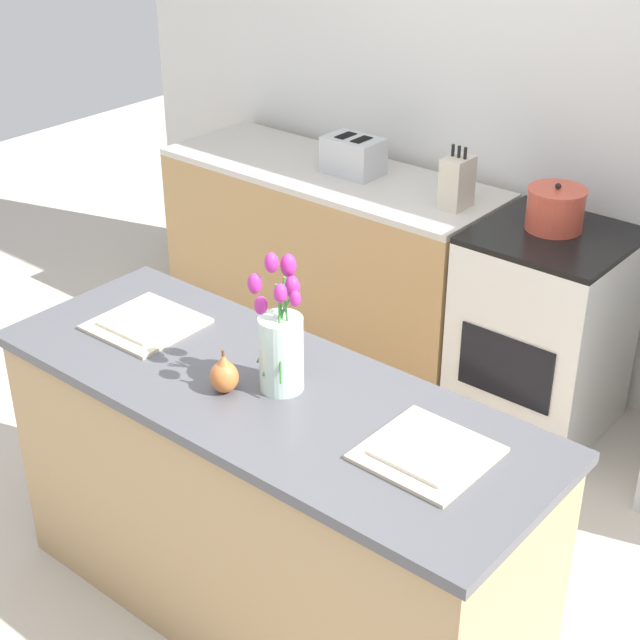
% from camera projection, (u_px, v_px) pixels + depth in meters
% --- Properties ---
extents(ground_plane, '(10.00, 10.00, 0.00)m').
position_uv_depth(ground_plane, '(273.00, 612.00, 3.31)').
color(ground_plane, beige).
extents(back_wall, '(5.20, 0.08, 2.70)m').
position_uv_depth(back_wall, '(592.00, 93.00, 4.01)').
color(back_wall, silver).
rests_on(back_wall, ground_plane).
extents(kitchen_island, '(1.80, 0.66, 0.90)m').
position_uv_depth(kitchen_island, '(270.00, 507.00, 3.09)').
color(kitchen_island, tan).
rests_on(kitchen_island, ground_plane).
extents(back_counter, '(1.68, 0.60, 0.88)m').
position_uv_depth(back_counter, '(330.00, 256.00, 4.77)').
color(back_counter, tan).
rests_on(back_counter, ground_plane).
extents(stove_range, '(0.60, 0.61, 0.88)m').
position_uv_depth(stove_range, '(543.00, 330.00, 4.12)').
color(stove_range, silver).
rests_on(stove_range, ground_plane).
extents(flower_vase, '(0.17, 0.16, 0.42)m').
position_uv_depth(flower_vase, '(281.00, 343.00, 2.81)').
color(flower_vase, silver).
rests_on(flower_vase, kitchen_island).
extents(pear_figurine, '(0.08, 0.08, 0.14)m').
position_uv_depth(pear_figurine, '(224.00, 375.00, 2.83)').
color(pear_figurine, '#C66B33').
rests_on(pear_figurine, kitchen_island).
extents(plate_setting_left, '(0.32, 0.32, 0.02)m').
position_uv_depth(plate_setting_left, '(146.00, 323.00, 3.20)').
color(plate_setting_left, beige).
rests_on(plate_setting_left, kitchen_island).
extents(plate_setting_right, '(0.32, 0.32, 0.02)m').
position_uv_depth(plate_setting_right, '(427.00, 452.00, 2.58)').
color(plate_setting_right, beige).
rests_on(plate_setting_right, kitchen_island).
extents(toaster, '(0.28, 0.18, 0.17)m').
position_uv_depth(toaster, '(353.00, 156.00, 4.48)').
color(toaster, '#B7BABC').
rests_on(toaster, back_counter).
extents(cooking_pot, '(0.24, 0.24, 0.20)m').
position_uv_depth(cooking_pot, '(555.00, 209.00, 3.91)').
color(cooking_pot, '#CC4C38').
rests_on(cooking_pot, stove_range).
extents(knife_block, '(0.10, 0.14, 0.27)m').
position_uv_depth(knife_block, '(457.00, 182.00, 4.11)').
color(knife_block, beige).
rests_on(knife_block, back_counter).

